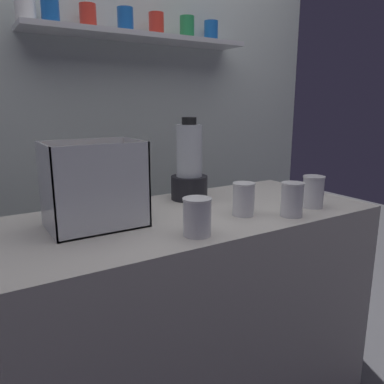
% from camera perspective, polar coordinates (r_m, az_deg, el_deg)
% --- Properties ---
extents(counter, '(1.40, 0.64, 0.90)m').
position_cam_1_polar(counter, '(1.62, 0.00, -18.64)').
color(counter, beige).
rests_on(counter, ground_plane).
extents(back_wall_unit, '(2.60, 0.24, 2.50)m').
position_cam_1_polar(back_wall_unit, '(2.07, -11.43, 11.88)').
color(back_wall_unit, silver).
rests_on(back_wall_unit, ground_plane).
extents(carrot_display_bin, '(0.31, 0.22, 0.28)m').
position_cam_1_polar(carrot_display_bin, '(1.30, -14.37, -1.19)').
color(carrot_display_bin, white).
rests_on(carrot_display_bin, counter).
extents(blender_pitcher, '(0.16, 0.16, 0.35)m').
position_cam_1_polar(blender_pitcher, '(1.61, -0.43, 3.69)').
color(blender_pitcher, black).
rests_on(blender_pitcher, counter).
extents(juice_cup_pomegranate_far_left, '(0.09, 0.09, 0.12)m').
position_cam_1_polar(juice_cup_pomegranate_far_left, '(1.17, 0.77, -4.09)').
color(juice_cup_pomegranate_far_left, white).
rests_on(juice_cup_pomegranate_far_left, counter).
extents(juice_cup_carrot_left, '(0.08, 0.08, 0.12)m').
position_cam_1_polar(juice_cup_carrot_left, '(1.40, 7.79, -1.24)').
color(juice_cup_carrot_left, white).
rests_on(juice_cup_carrot_left, counter).
extents(juice_cup_beet_middle, '(0.08, 0.08, 0.13)m').
position_cam_1_polar(juice_cup_beet_middle, '(1.42, 14.84, -1.36)').
color(juice_cup_beet_middle, white).
rests_on(juice_cup_beet_middle, counter).
extents(juice_cup_carrot_right, '(0.09, 0.09, 0.13)m').
position_cam_1_polar(juice_cup_carrot_right, '(1.57, 17.80, -0.17)').
color(juice_cup_carrot_right, white).
rests_on(juice_cup_carrot_right, counter).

